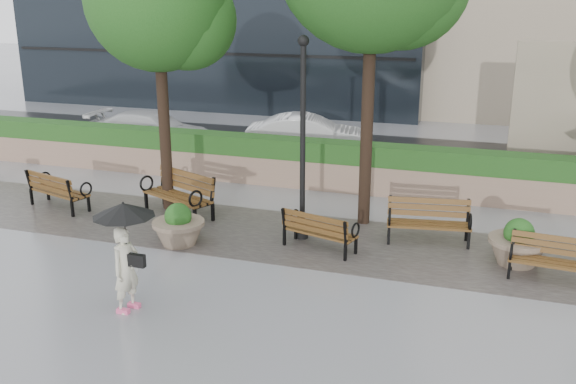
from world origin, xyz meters
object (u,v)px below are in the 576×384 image
(lamppost, at_px, (303,153))
(pedestrian, at_px, (125,246))
(car_left, at_px, (153,131))
(bench_0, at_px, (59,198))
(bench_2, at_px, (319,239))
(bench_1, at_px, (179,203))
(bench_4, at_px, (552,269))
(car_right, at_px, (309,135))
(bench_3, at_px, (428,231))
(planter_right, at_px, (518,247))
(planter_left, at_px, (179,229))

(lamppost, xyz_separation_m, pedestrian, (-1.84, -4.21, -0.80))
(car_left, bearing_deg, bench_0, -174.36)
(bench_2, xyz_separation_m, lamppost, (-0.56, 0.55, 1.72))
(car_left, bearing_deg, bench_1, -148.89)
(bench_4, xyz_separation_m, car_left, (-12.76, 7.33, 0.40))
(bench_2, distance_m, bench_4, 4.64)
(bench_2, relative_size, car_left, 0.38)
(bench_2, xyz_separation_m, car_right, (-2.64, 8.07, 0.43))
(bench_1, xyz_separation_m, car_right, (1.28, 6.98, 0.37))
(bench_3, distance_m, bench_4, 2.79)
(bench_4, height_order, lamppost, lamppost)
(bench_2, relative_size, pedestrian, 0.88)
(planter_right, bearing_deg, car_left, 151.13)
(lamppost, relative_size, car_right, 1.07)
(bench_0, xyz_separation_m, planter_left, (4.07, -1.27, 0.09))
(planter_right, distance_m, car_left, 13.85)
(bench_2, height_order, lamppost, lamppost)
(bench_1, relative_size, pedestrian, 1.10)
(bench_1, distance_m, pedestrian, 5.06)
(planter_left, height_order, car_right, car_right)
(planter_left, relative_size, lamppost, 0.25)
(bench_4, height_order, pedestrian, pedestrian)
(bench_3, relative_size, planter_right, 1.61)
(bench_0, bearing_deg, pedestrian, 154.39)
(bench_4, bearing_deg, bench_1, 177.27)
(bench_2, relative_size, planter_left, 1.51)
(car_left, distance_m, pedestrian, 12.29)
(planter_right, bearing_deg, car_right, 131.37)
(bench_1, height_order, lamppost, lamppost)
(planter_right, height_order, car_right, car_right)
(bench_3, height_order, pedestrian, pedestrian)
(lamppost, bearing_deg, bench_4, -7.44)
(pedestrian, bearing_deg, bench_0, 61.57)
(lamppost, xyz_separation_m, car_right, (-2.08, 7.51, -1.29))
(planter_right, distance_m, pedestrian, 7.69)
(lamppost, relative_size, car_left, 0.99)
(bench_3, xyz_separation_m, car_right, (-4.80, 6.92, 0.40))
(bench_3, height_order, lamppost, lamppost)
(bench_0, distance_m, planter_right, 11.08)
(bench_3, xyz_separation_m, planter_left, (-5.16, -1.82, 0.09))
(planter_left, distance_m, planter_right, 7.11)
(car_left, xyz_separation_m, pedestrian, (5.72, -10.86, 0.52))
(planter_left, relative_size, planter_right, 0.97)
(bench_3, xyz_separation_m, planter_right, (1.85, -0.63, 0.10))
(bench_3, relative_size, car_left, 0.41)
(bench_0, distance_m, bench_2, 7.10)
(bench_2, relative_size, bench_4, 1.03)
(lamppost, xyz_separation_m, car_left, (-7.56, 6.65, -1.32))
(bench_1, relative_size, bench_4, 1.29)
(lamppost, bearing_deg, pedestrian, -113.61)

